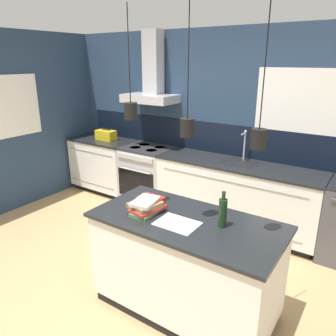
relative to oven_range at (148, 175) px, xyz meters
name	(u,v)px	position (x,y,z in m)	size (l,w,h in m)	color
ground_plane	(118,274)	(0.86, -1.69, -0.46)	(16.00, 16.00, 0.00)	tan
wall_back	(205,121)	(0.81, 0.31, 0.90)	(5.60, 2.20, 2.60)	navy
wall_left	(25,121)	(-1.57, -0.99, 0.85)	(0.08, 3.80, 2.60)	navy
counter_run_left	(105,165)	(-0.94, 0.01, 0.01)	(1.13, 0.64, 0.91)	black
counter_run_sink	(236,195)	(1.47, 0.01, 0.01)	(2.20, 0.64, 1.32)	black
oven_range	(148,175)	(0.00, 0.00, 0.00)	(0.76, 0.66, 0.91)	#B5B5BA
kitchen_island	(185,265)	(1.72, -1.72, 0.00)	(1.62, 0.81, 0.91)	black
bottle_on_island	(223,212)	(2.02, -1.66, 0.58)	(0.07, 0.07, 0.30)	#193319
book_stack	(146,207)	(1.37, -1.80, 0.52)	(0.28, 0.33, 0.12)	#4C7F4C
red_supply_box	(151,202)	(1.34, -1.70, 0.51)	(0.22, 0.17, 0.10)	red
paper_pile	(177,224)	(1.70, -1.82, 0.46)	(0.35, 0.26, 0.01)	silver
yellow_toolbox	(106,135)	(-0.87, 0.00, 0.54)	(0.34, 0.18, 0.19)	gold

